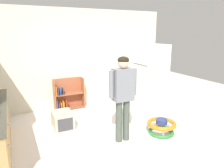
{
  "coord_description": "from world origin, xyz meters",
  "views": [
    {
      "loc": [
        -1.75,
        -3.34,
        2.08
      ],
      "look_at": [
        0.14,
        0.51,
        1.01
      ],
      "focal_mm": 33.51,
      "sensor_mm": 36.0,
      "label": 1
    }
  ],
  "objects_px": {
    "baby_walker": "(161,126)",
    "refrigerator": "(150,78)",
    "standing_person": "(123,92)",
    "pet_carrier": "(63,120)",
    "bookshelf": "(67,96)"
  },
  "relations": [
    {
      "from": "refrigerator",
      "to": "baby_walker",
      "type": "relative_size",
      "value": 2.95
    },
    {
      "from": "standing_person",
      "to": "pet_carrier",
      "type": "height_order",
      "value": "standing_person"
    },
    {
      "from": "baby_walker",
      "to": "pet_carrier",
      "type": "xyz_separation_m",
      "value": [
        -1.8,
        1.19,
        0.02
      ]
    },
    {
      "from": "pet_carrier",
      "to": "baby_walker",
      "type": "bearing_deg",
      "value": -33.44
    },
    {
      "from": "pet_carrier",
      "to": "standing_person",
      "type": "bearing_deg",
      "value": -49.23
    },
    {
      "from": "standing_person",
      "to": "bookshelf",
      "type": "bearing_deg",
      "value": 103.48
    },
    {
      "from": "baby_walker",
      "to": "bookshelf",
      "type": "bearing_deg",
      "value": 121.07
    },
    {
      "from": "standing_person",
      "to": "refrigerator",
      "type": "bearing_deg",
      "value": 37.64
    },
    {
      "from": "bookshelf",
      "to": "pet_carrier",
      "type": "relative_size",
      "value": 1.54
    },
    {
      "from": "baby_walker",
      "to": "refrigerator",
      "type": "bearing_deg",
      "value": 64.9
    },
    {
      "from": "refrigerator",
      "to": "pet_carrier",
      "type": "distance_m",
      "value": 2.48
    },
    {
      "from": "bookshelf",
      "to": "standing_person",
      "type": "distance_m",
      "value": 2.36
    },
    {
      "from": "refrigerator",
      "to": "pet_carrier",
      "type": "xyz_separation_m",
      "value": [
        -2.37,
        -0.04,
        -0.71
      ]
    },
    {
      "from": "baby_walker",
      "to": "pet_carrier",
      "type": "distance_m",
      "value": 2.15
    },
    {
      "from": "standing_person",
      "to": "baby_walker",
      "type": "xyz_separation_m",
      "value": [
        0.87,
        -0.11,
        -0.84
      ]
    }
  ]
}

